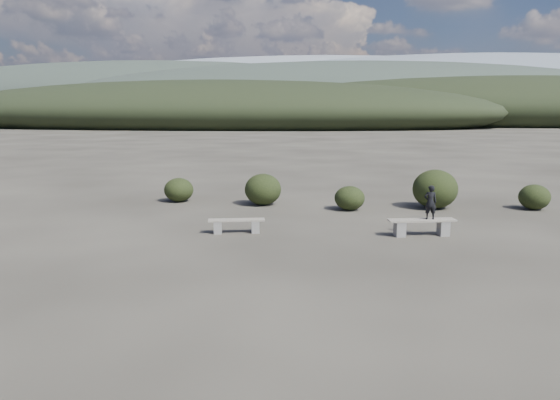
# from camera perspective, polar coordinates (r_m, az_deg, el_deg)

# --- Properties ---
(ground) EXTENTS (1200.00, 1200.00, 0.00)m
(ground) POSITION_cam_1_polar(r_m,az_deg,el_deg) (12.32, -0.88, -7.81)
(ground) COLOR #2E2A24
(ground) RESTS_ON ground
(bench_left) EXTENTS (1.71, 0.69, 0.42)m
(bench_left) POSITION_cam_1_polar(r_m,az_deg,el_deg) (16.27, -4.56, -2.58)
(bench_left) COLOR slate
(bench_left) RESTS_ON ground
(bench_right) EXTENTS (2.00, 0.81, 0.49)m
(bench_right) POSITION_cam_1_polar(r_m,az_deg,el_deg) (16.40, 14.58, -2.62)
(bench_right) COLOR slate
(bench_right) RESTS_ON ground
(seated_person) EXTENTS (0.38, 0.27, 1.00)m
(seated_person) POSITION_cam_1_polar(r_m,az_deg,el_deg) (16.35, 15.44, -0.22)
(seated_person) COLOR black
(seated_person) RESTS_ON bench_right
(shrub_a) EXTENTS (1.15, 1.15, 0.94)m
(shrub_a) POSITION_cam_1_polar(r_m,az_deg,el_deg) (21.94, -10.53, 1.05)
(shrub_a) COLOR black
(shrub_a) RESTS_ON ground
(shrub_b) EXTENTS (1.40, 1.40, 1.20)m
(shrub_b) POSITION_cam_1_polar(r_m,az_deg,el_deg) (20.83, -1.79, 1.12)
(shrub_b) COLOR black
(shrub_b) RESTS_ON ground
(shrub_c) EXTENTS (1.10, 1.10, 0.88)m
(shrub_c) POSITION_cam_1_polar(r_m,az_deg,el_deg) (19.96, 7.28, 0.20)
(shrub_c) COLOR black
(shrub_c) RESTS_ON ground
(shrub_d) EXTENTS (1.65, 1.65, 1.44)m
(shrub_d) POSITION_cam_1_polar(r_m,az_deg,el_deg) (20.91, 15.90, 1.11)
(shrub_d) COLOR black
(shrub_d) RESTS_ON ground
(shrub_e) EXTENTS (1.11, 1.11, 0.92)m
(shrub_e) POSITION_cam_1_polar(r_m,az_deg,el_deg) (21.96, 25.05, 0.28)
(shrub_e) COLOR black
(shrub_e) RESTS_ON ground
(mountain_ridges) EXTENTS (500.00, 400.00, 56.00)m
(mountain_ridges) POSITION_cam_1_polar(r_m,az_deg,el_deg) (350.89, 5.61, 10.81)
(mountain_ridges) COLOR black
(mountain_ridges) RESTS_ON ground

